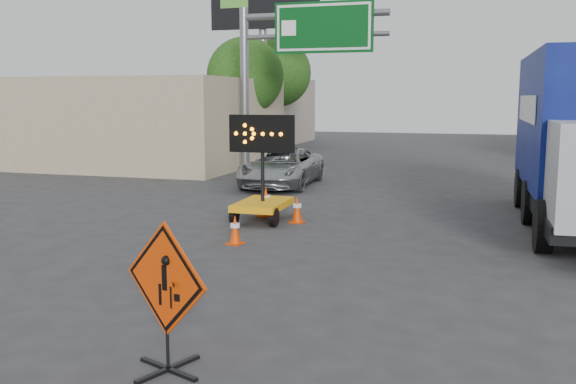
% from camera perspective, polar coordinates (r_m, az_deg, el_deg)
% --- Properties ---
extents(ground, '(100.00, 100.00, 0.00)m').
position_cam_1_polar(ground, '(8.64, -6.29, -13.28)').
color(ground, '#2D2D30').
rests_on(ground, ground).
extents(storefront_left_near, '(14.00, 10.00, 4.00)m').
position_cam_1_polar(storefront_left_near, '(32.35, -15.12, 6.09)').
color(storefront_left_near, tan).
rests_on(storefront_left_near, ground).
extents(storefront_left_far, '(12.00, 10.00, 4.40)m').
position_cam_1_polar(storefront_left_far, '(45.20, -6.67, 7.18)').
color(storefront_left_far, gray).
rests_on(storefront_left_far, ground).
extents(highway_gantry, '(6.18, 0.38, 6.90)m').
position_cam_1_polar(highway_gantry, '(26.50, 0.33, 12.55)').
color(highway_gantry, slate).
rests_on(highway_gantry, ground).
extents(billboard, '(6.10, 0.54, 9.85)m').
position_cam_1_polar(billboard, '(35.42, -2.11, 15.23)').
color(billboard, slate).
rests_on(billboard, ground).
extents(tree_left_near, '(3.71, 3.71, 6.03)m').
position_cam_1_polar(tree_left_near, '(31.44, -3.83, 10.24)').
color(tree_left_near, '#4C3320').
rests_on(tree_left_near, ground).
extents(tree_left_far, '(4.10, 4.10, 6.66)m').
position_cam_1_polar(tree_left_far, '(39.32, -0.97, 10.54)').
color(tree_left_far, '#4C3320').
rests_on(tree_left_far, ground).
extents(construction_sign, '(1.27, 0.91, 1.79)m').
position_cam_1_polar(construction_sign, '(7.63, -10.78, -8.84)').
color(construction_sign, black).
rests_on(construction_sign, ground).
extents(arrow_board, '(1.73, 1.93, 2.74)m').
position_cam_1_polar(arrow_board, '(16.57, -2.26, -0.47)').
color(arrow_board, '#F5A10D').
rests_on(arrow_board, ground).
extents(pickup_truck, '(2.46, 4.98, 1.36)m').
position_cam_1_polar(pickup_truck, '(23.08, -0.55, 2.23)').
color(pickup_truck, '#A4A7AC').
rests_on(pickup_truck, ground).
extents(cone_a, '(0.42, 0.42, 0.71)m').
position_cam_1_polar(cone_a, '(11.34, -11.48, -6.20)').
color(cone_a, '#DE3A04').
rests_on(cone_a, ground).
extents(cone_b, '(0.40, 0.40, 0.65)m').
position_cam_1_polar(cone_b, '(14.04, -4.73, -3.33)').
color(cone_b, '#DE3A04').
rests_on(cone_b, ground).
extents(cone_c, '(0.38, 0.38, 0.69)m').
position_cam_1_polar(cone_c, '(16.38, 0.82, -1.54)').
color(cone_c, '#DE3A04').
rests_on(cone_c, ground).
extents(cone_d, '(0.43, 0.43, 0.80)m').
position_cam_1_polar(cone_d, '(17.26, -1.98, -0.83)').
color(cone_d, '#DE3A04').
rests_on(cone_d, ground).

